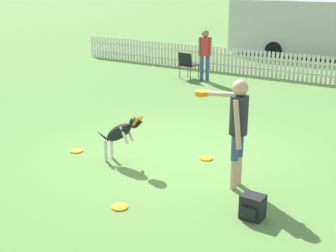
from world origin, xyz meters
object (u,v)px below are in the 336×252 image
object	(u,v)px
handler_person	(236,120)
frisbee_midfield	(77,151)
spectator_standing	(205,50)
equipment_trailer	(299,27)
folding_chair_blue_left	(188,63)
leaping_dog	(121,132)
frisbee_near_dog	(206,158)
backpack_on_grass	(252,207)
frisbee_near_handler	(120,207)

from	to	relation	value
handler_person	frisbee_midfield	xyz separation A→B (m)	(-3.15, -0.23, -1.07)
spectator_standing	equipment_trailer	world-z (taller)	equipment_trailer
handler_person	folding_chair_blue_left	world-z (taller)	handler_person
leaping_dog	folding_chair_blue_left	world-z (taller)	leaping_dog
leaping_dog	frisbee_near_dog	size ratio (longest dim) A/B	4.11
backpack_on_grass	spectator_standing	xyz separation A→B (m)	(-4.85, 7.44, 0.80)
spectator_standing	equipment_trailer	bearing A→B (deg)	-117.42
frisbee_midfield	backpack_on_grass	size ratio (longest dim) A/B	0.70
frisbee_midfield	spectator_standing	size ratio (longest dim) A/B	0.15
frisbee_near_handler	backpack_on_grass	xyz separation A→B (m)	(1.71, 0.76, 0.16)
backpack_on_grass	frisbee_near_handler	bearing A→B (deg)	-156.12
frisbee_near_dog	folding_chair_blue_left	distance (m)	7.04
frisbee_near_dog	frisbee_midfield	world-z (taller)	same
leaping_dog	frisbee_near_dog	xyz separation A→B (m)	(1.18, 0.95, -0.56)
frisbee_near_handler	frisbee_near_dog	distance (m)	2.33
folding_chair_blue_left	equipment_trailer	distance (m)	6.61
handler_person	equipment_trailer	size ratio (longest dim) A/B	0.28
frisbee_near_handler	equipment_trailer	xyz separation A→B (m)	(-2.27, 14.58, 1.19)
frisbee_near_handler	backpack_on_grass	world-z (taller)	backpack_on_grass
leaping_dog	frisbee_midfield	size ratio (longest dim) A/B	4.11
frisbee_near_dog	equipment_trailer	world-z (taller)	equipment_trailer
frisbee_midfield	spectator_standing	xyz separation A→B (m)	(-1.03, 6.86, 0.96)
equipment_trailer	folding_chair_blue_left	bearing A→B (deg)	-106.41
frisbee_midfield	folding_chair_blue_left	xyz separation A→B (m)	(-1.65, 6.84, 0.50)
frisbee_near_handler	folding_chair_blue_left	size ratio (longest dim) A/B	0.28
backpack_on_grass	equipment_trailer	world-z (taller)	equipment_trailer
folding_chair_blue_left	frisbee_near_dog	bearing A→B (deg)	130.09
frisbee_near_handler	frisbee_near_dog	size ratio (longest dim) A/B	1.00
folding_chair_blue_left	handler_person	bearing A→B (deg)	132.41
handler_person	frisbee_near_handler	bearing A→B (deg)	141.54
leaping_dog	folding_chair_blue_left	size ratio (longest dim) A/B	1.14
folding_chair_blue_left	equipment_trailer	world-z (taller)	equipment_trailer
leaping_dog	spectator_standing	size ratio (longest dim) A/B	0.61
folding_chair_blue_left	spectator_standing	bearing A→B (deg)	-171.95
leaping_dog	frisbee_near_handler	size ratio (longest dim) A/B	4.11
frisbee_midfield	backpack_on_grass	world-z (taller)	backpack_on_grass
leaping_dog	frisbee_near_handler	distance (m)	1.82
frisbee_midfield	folding_chair_blue_left	world-z (taller)	folding_chair_blue_left
backpack_on_grass	folding_chair_blue_left	distance (m)	9.22
spectator_standing	frisbee_midfield	bearing A→B (deg)	78.91
leaping_dog	frisbee_midfield	bearing A→B (deg)	-92.64
spectator_standing	folding_chair_blue_left	bearing A→B (deg)	-18.04
leaping_dog	equipment_trailer	bearing A→B (deg)	-179.70
equipment_trailer	leaping_dog	bearing A→B (deg)	-88.04
frisbee_midfield	backpack_on_grass	distance (m)	3.86
frisbee_midfield	equipment_trailer	bearing A→B (deg)	90.67
handler_person	backpack_on_grass	bearing A→B (deg)	-145.33
handler_person	frisbee_midfield	size ratio (longest dim) A/B	7.21
frisbee_near_dog	handler_person	bearing A→B (deg)	-40.19
frisbee_near_dog	folding_chair_blue_left	size ratio (longest dim) A/B	0.28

